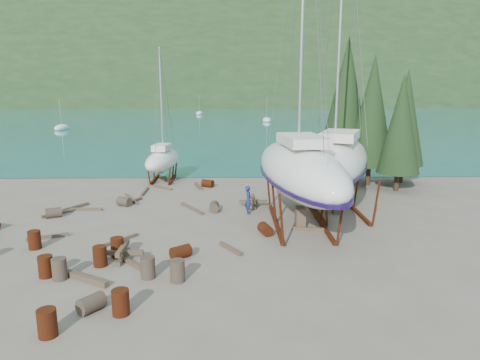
{
  "coord_description": "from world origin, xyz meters",
  "views": [
    {
      "loc": [
        1.81,
        -20.68,
        7.37
      ],
      "look_at": [
        2.26,
        3.0,
        2.35
      ],
      "focal_mm": 32.0,
      "sensor_mm": 36.0,
      "label": 1
    }
  ],
  "objects_px": {
    "small_sailboat_shore": "(163,160)",
    "worker": "(248,200)",
    "large_sailboat_near": "(300,169)",
    "large_sailboat_far": "(336,161)"
  },
  "relations": [
    {
      "from": "small_sailboat_shore",
      "to": "worker",
      "type": "xyz_separation_m",
      "value": [
        6.65,
        -9.75,
        -0.9
      ]
    },
    {
      "from": "large_sailboat_near",
      "to": "worker",
      "type": "height_order",
      "value": "large_sailboat_near"
    },
    {
      "from": "large_sailboat_far",
      "to": "small_sailboat_shore",
      "type": "distance_m",
      "value": 15.15
    },
    {
      "from": "small_sailboat_shore",
      "to": "worker",
      "type": "bearing_deg",
      "value": -48.04
    },
    {
      "from": "small_sailboat_shore",
      "to": "large_sailboat_near",
      "type": "bearing_deg",
      "value": -44.18
    },
    {
      "from": "large_sailboat_far",
      "to": "worker",
      "type": "distance_m",
      "value": 5.86
    },
    {
      "from": "large_sailboat_near",
      "to": "worker",
      "type": "relative_size",
      "value": 11.25
    },
    {
      "from": "large_sailboat_near",
      "to": "worker",
      "type": "xyz_separation_m",
      "value": [
        -2.71,
        2.16,
        -2.27
      ]
    },
    {
      "from": "worker",
      "to": "large_sailboat_far",
      "type": "bearing_deg",
      "value": -90.81
    },
    {
      "from": "small_sailboat_shore",
      "to": "worker",
      "type": "height_order",
      "value": "small_sailboat_shore"
    }
  ]
}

